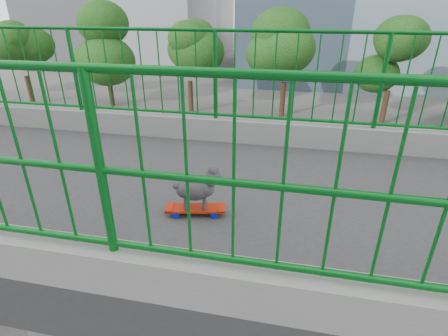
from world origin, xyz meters
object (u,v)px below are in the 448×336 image
car_2 (215,176)px  car_3 (293,157)px  skateboard (196,209)px  car_4 (421,148)px  poodle (197,188)px  car_7 (385,191)px  car_0 (64,241)px  car_6 (154,202)px

car_2 → car_3: (-3.20, 3.83, 0.03)m
skateboard → car_4: size_ratio=0.13×
car_4 → poodle: bearing=155.8°
car_4 → car_7: 7.24m
car_0 → car_7: car_7 is taller
poodle → car_7: size_ratio=0.08×
skateboard → car_0: skateboard is taller
car_4 → car_6: 16.68m
skateboard → car_4: bearing=144.3°
car_3 → poodle: bearing=176.7°
car_2 → car_6: size_ratio=0.91×
poodle → car_0: 11.69m
car_0 → poodle: bearing=48.1°
skateboard → car_7: (-12.87, 5.31, -6.30)m
car_6 → car_7: size_ratio=1.09×
car_7 → poodle: bearing=157.7°
car_4 → car_3: bearing=112.4°
car_6 → skateboard: bearing=27.0°
car_0 → car_7: bearing=117.1°
skateboard → car_3: 17.29m
skateboard → car_7: size_ratio=0.10×
car_4 → car_7: car_7 is taller
car_3 → car_4: size_ratio=1.28×
car_2 → car_7: 8.20m
poodle → car_0: poodle is taller
poodle → car_2: bearing=-178.7°
car_6 → car_7: (-3.20, 10.25, -0.03)m
car_2 → car_4: 13.23m
poodle → car_6: bearing=-164.3°
skateboard → car_0: bearing=-143.4°
skateboard → car_7: skateboard is taller
skateboard → car_7: bearing=146.1°
poodle → car_3: poodle is taller
skateboard → car_4: 22.08m
skateboard → car_6: size_ratio=0.10×
car_4 → car_2: bearing=118.9°
car_2 → car_6: (3.20, -2.05, 0.07)m
car_0 → car_2: (-6.40, 4.31, -0.02)m
car_0 → car_6: car_6 is taller
skateboard → poodle: poodle is taller
car_3 → car_6: car_6 is taller
poodle → car_7: poodle is taller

